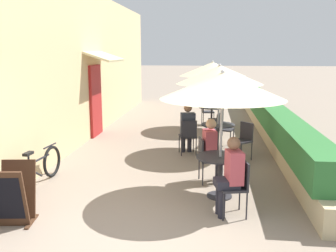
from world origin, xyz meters
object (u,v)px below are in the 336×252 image
Objects in this scene: cafe_chair_far_right at (218,118)px; patio_umbrella_near at (222,86)px; cafe_chair_mid_left at (223,127)px; coffee_cup_far at (212,106)px; seated_patron_near_left at (212,148)px; patio_table_far at (212,113)px; seated_patron_near_right at (230,173)px; bicycle_leaning at (38,168)px; cafe_chair_near_left at (206,156)px; cafe_chair_near_right at (237,183)px; cafe_chair_far_left at (206,110)px; cafe_chair_mid_back at (243,138)px; seated_patron_mid_right at (187,126)px; patio_umbrella_far at (213,69)px; patio_umbrella_mid at (219,75)px; patio_table_mid at (218,131)px; patio_table_near at (220,166)px; cafe_chair_mid_right at (188,134)px; menu_board at (14,195)px.

patio_umbrella_near is at bearing 170.03° from cafe_chair_far_right.
cafe_chair_mid_left is at bearing 87.48° from patio_umbrella_near.
coffee_cup_far is (-0.20, 0.65, 0.26)m from cafe_chair_far_right.
patio_table_far is (0.00, 5.00, -0.14)m from seated_patron_near_left.
bicycle_leaning is (-3.52, 0.92, -0.35)m from seated_patron_near_right.
cafe_chair_near_left and cafe_chair_near_right have the same top height.
cafe_chair_far_left is at bearing 104.98° from patio_table_far.
seated_patron_near_left is at bearing 90.00° from cafe_chair_near_left.
seated_patron_near_right is at bearing 128.20° from cafe_chair_mid_back.
cafe_chair_mid_back is at bearing -28.51° from seated_patron_mid_right.
patio_umbrella_far is at bearing 165.94° from cafe_chair_near_left.
seated_patron_mid_right reaches higher than cafe_chair_far_left.
seated_patron_near_right is at bearing -89.49° from seated_patron_mid_right.
seated_patron_near_left is 0.75× the size of bicycle_leaning.
seated_patron_near_left is 0.57× the size of patio_umbrella_far.
seated_patron_mid_right is 2.99m from coffee_cup_far.
cafe_chair_near_left is at bearing -91.26° from patio_umbrella_far.
seated_patron_near_right is at bearing -87.65° from patio_table_far.
seated_patron_near_right is 13.89× the size of coffee_cup_far.
patio_umbrella_mid reaches higher than bicycle_leaning.
seated_patron_near_right reaches higher than cafe_chair_near_left.
seated_patron_near_right is 1.44× the size of cafe_chair_mid_back.
patio_table_mid is at bearing -3.75° from cafe_chair_far_left.
patio_table_near is 0.76m from cafe_chair_near_left.
seated_patron_near_right is 3.84m from patio_umbrella_mid.
seated_patron_near_right reaches higher than cafe_chair_mid_back.
patio_umbrella_near is 2.54× the size of cafe_chair_near_right.
cafe_chair_near_right is at bearing -87.64° from cafe_chair_mid_right.
cafe_chair_mid_left reaches higher than bicycle_leaning.
cafe_chair_mid_left is 0.98× the size of menu_board.
patio_umbrella_near reaches higher than cafe_chair_mid_left.
cafe_chair_mid_right is 0.39× the size of patio_umbrella_far.
cafe_chair_far_left is at bearing -8.26° from cafe_chair_near_right.
cafe_chair_far_left is (0.40, 3.75, -0.17)m from seated_patron_mid_right.
seated_patron_near_right is 6.42m from coffee_cup_far.
cafe_chair_near_left is 0.98× the size of menu_board.
cafe_chair_far_left reaches higher than bicycle_leaning.
cafe_chair_near_left is 1.86m from cafe_chair_mid_back.
seated_patron_near_left is 1.00× the size of seated_patron_mid_right.
cafe_chair_far_right is at bearing 89.26° from patio_umbrella_near.
cafe_chair_near_left is 0.39× the size of patio_umbrella_far.
patio_table_far is (-0.13, 5.75, -1.39)m from patio_umbrella_near.
coffee_cup_far is at bearing -94.03° from patio_table_far.
cafe_chair_mid_left reaches higher than coffee_cup_far.
patio_umbrella_near is at bearing 5.75° from cafe_chair_near_right.
cafe_chair_near_right is 3.60m from seated_patron_mid_right.
cafe_chair_mid_left is at bearing -82.14° from patio_table_far.
patio_umbrella_near is 3.75m from bicycle_leaning.
patio_umbrella_near is at bearing -88.59° from coffee_cup_far.
patio_umbrella_far is 2.54× the size of cafe_chair_far_left.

